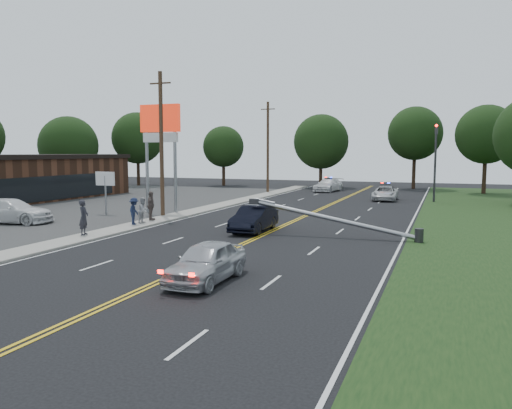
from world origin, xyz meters
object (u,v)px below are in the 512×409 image
at_px(small_sign, 105,182).
at_px(utility_pole_mid, 161,144).
at_px(emergency_b, 328,185).
at_px(bystander_d, 151,206).
at_px(crashed_sedan, 254,219).
at_px(bystander_b, 143,210).
at_px(utility_pole_far, 268,147).
at_px(fallen_streetlight, 342,221).
at_px(bystander_a, 84,217).
at_px(bystander_c, 134,211).
at_px(waiting_sedan, 206,262).
at_px(traffic_signal, 435,156).
at_px(pylon_sign, 160,132).
at_px(parked_car, 10,211).
at_px(emergency_a, 385,193).

height_order(small_sign, utility_pole_mid, utility_pole_mid).
relative_size(emergency_b, bystander_d, 2.72).
distance_m(crashed_sedan, emergency_b, 30.39).
bearing_deg(bystander_b, utility_pole_far, 1.19).
height_order(fallen_streetlight, bystander_a, bystander_a).
height_order(utility_pole_mid, bystander_c, utility_pole_mid).
xyz_separation_m(waiting_sedan, bystander_c, (-9.97, 10.18, 0.24)).
bearing_deg(fallen_streetlight, traffic_signal, 79.41).
distance_m(traffic_signal, utility_pole_mid, 25.12).
xyz_separation_m(pylon_sign, crashed_sedan, (9.59, -5.68, -5.26)).
relative_size(parked_car, bystander_c, 3.27).
xyz_separation_m(waiting_sedan, bystander_d, (-10.09, 12.22, 0.35)).
distance_m(traffic_signal, bystander_b, 27.53).
xyz_separation_m(parked_car, bystander_c, (8.22, 1.61, 0.16)).
distance_m(traffic_signal, emergency_a, 5.62).
bearing_deg(bystander_d, emergency_b, -23.80).
xyz_separation_m(utility_pole_mid, bystander_d, (0.63, -2.46, -4.03)).
bearing_deg(crashed_sedan, emergency_a, 76.13).
bearing_deg(waiting_sedan, pylon_sign, 125.68).
bearing_deg(waiting_sedan, utility_pole_mid, 126.05).
height_order(fallen_streetlight, bystander_c, fallen_streetlight).
height_order(utility_pole_far, bystander_b, utility_pole_far).
distance_m(bystander_c, bystander_d, 2.04).
relative_size(small_sign, fallen_streetlight, 0.33).
relative_size(utility_pole_far, bystander_c, 6.07).
relative_size(traffic_signal, utility_pole_far, 0.70).
height_order(small_sign, emergency_b, small_sign).
bearing_deg(bystander_a, traffic_signal, -50.91).
bearing_deg(emergency_b, waiting_sedan, -72.57).
bearing_deg(pylon_sign, fallen_streetlight, -22.22).
xyz_separation_m(emergency_a, bystander_a, (-12.68, -26.72, 0.41)).
bearing_deg(small_sign, waiting_sedan, -43.39).
bearing_deg(small_sign, utility_pole_far, 77.69).
relative_size(small_sign, bystander_a, 1.64).
height_order(bystander_a, bystander_c, bystander_a).
bearing_deg(bystander_b, fallen_streetlight, -92.12).
distance_m(emergency_b, bystander_b, 30.71).
relative_size(utility_pole_mid, crashed_sedan, 2.24).
xyz_separation_m(crashed_sedan, emergency_a, (4.87, 21.70, -0.08)).
bearing_deg(waiting_sedan, crashed_sedan, 102.40).
distance_m(pylon_sign, utility_pole_far, 20.06).
bearing_deg(small_sign, traffic_signal, 38.90).
bearing_deg(emergency_a, crashed_sedan, -104.22).
relative_size(utility_pole_mid, bystander_b, 6.24).
bearing_deg(waiting_sedan, traffic_signal, 78.17).
xyz_separation_m(pylon_sign, bystander_c, (2.05, -6.50, -5.05)).
relative_size(traffic_signal, emergency_a, 1.50).
relative_size(small_sign, traffic_signal, 0.44).
bearing_deg(parked_car, pylon_sign, -51.02).
relative_size(pylon_sign, bystander_c, 4.86).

